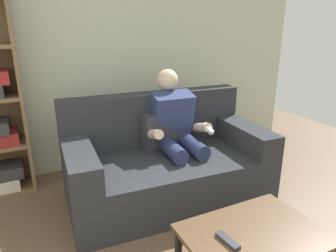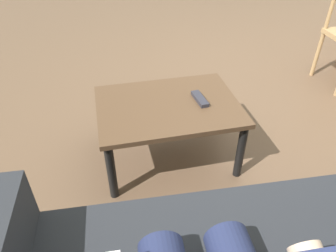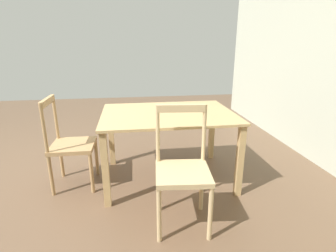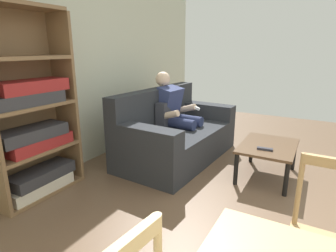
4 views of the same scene
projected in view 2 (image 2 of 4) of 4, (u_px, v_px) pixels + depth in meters
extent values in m
plane|color=brown|center=(280.00, 92.00, 2.80)|extent=(9.04, 9.04, 0.00)
cube|color=brown|center=(168.00, 106.00, 1.90)|extent=(0.84, 0.62, 0.03)
cylinder|color=black|center=(211.00, 103.00, 2.30)|extent=(0.05, 0.05, 0.38)
cylinder|color=black|center=(105.00, 117.00, 2.17)|extent=(0.05, 0.05, 0.38)
cylinder|color=black|center=(241.00, 151.00, 1.88)|extent=(0.05, 0.05, 0.38)
cylinder|color=black|center=(111.00, 172.00, 1.75)|extent=(0.05, 0.05, 0.38)
cube|color=#2D2D38|center=(200.00, 99.00, 1.92)|extent=(0.07, 0.17, 0.02)
cylinder|color=tan|center=(318.00, 54.00, 2.92)|extent=(0.04, 0.04, 0.44)
cylinder|color=tan|center=(333.00, 1.00, 2.64)|extent=(0.03, 0.03, 0.49)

